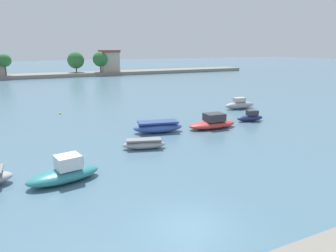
# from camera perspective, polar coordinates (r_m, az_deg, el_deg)

# --- Properties ---
(ground_plane) EXTENTS (400.00, 400.00, 0.00)m
(ground_plane) POSITION_cam_1_polar(r_m,az_deg,el_deg) (16.19, 3.97, -17.73)
(ground_plane) COLOR slate
(moored_boat_1) EXTENTS (4.95, 2.68, 1.73)m
(moored_boat_1) POSITION_cam_1_polar(r_m,az_deg,el_deg) (21.63, -18.33, -8.10)
(moored_boat_1) COLOR teal
(moored_boat_1) RESTS_ON ground
(moored_boat_2) EXTENTS (3.93, 2.22, 0.86)m
(moored_boat_2) POSITION_cam_1_polar(r_m,az_deg,el_deg) (27.08, -4.41, -3.30)
(moored_boat_2) COLOR #9E9EA3
(moored_boat_2) RESTS_ON ground
(moored_boat_3) EXTENTS (5.35, 2.87, 1.17)m
(moored_boat_3) POSITION_cam_1_polar(r_m,az_deg,el_deg) (32.10, -1.86, -0.18)
(moored_boat_3) COLOR #3856A8
(moored_boat_3) RESTS_ON ground
(moored_boat_4) EXTENTS (5.60, 2.29, 1.62)m
(moored_boat_4) POSITION_cam_1_polar(r_m,az_deg,el_deg) (34.03, 8.15, 0.57)
(moored_boat_4) COLOR #C63833
(moored_boat_4) RESTS_ON ground
(moored_boat_5) EXTENTS (3.43, 1.51, 1.28)m
(moored_boat_5) POSITION_cam_1_polar(r_m,az_deg,el_deg) (38.20, 14.81, 1.59)
(moored_boat_5) COLOR navy
(moored_boat_5) RESTS_ON ground
(moored_boat_6) EXTENTS (4.73, 1.62, 1.59)m
(moored_boat_6) POSITION_cam_1_polar(r_m,az_deg,el_deg) (45.53, 12.92, 3.84)
(moored_boat_6) COLOR #9E9EA3
(moored_boat_6) RESTS_ON ground
(mooring_buoy_1) EXTENTS (0.26, 0.26, 0.26)m
(mooring_buoy_1) POSITION_cam_1_polar(r_m,az_deg,el_deg) (43.14, -19.06, 2.21)
(mooring_buoy_1) COLOR yellow
(mooring_buoy_1) RESTS_ON ground
(distant_shoreline) EXTENTS (133.88, 7.83, 7.53)m
(distant_shoreline) POSITION_cam_1_polar(r_m,az_deg,el_deg) (97.10, -22.12, 9.40)
(distant_shoreline) COLOR gray
(distant_shoreline) RESTS_ON ground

